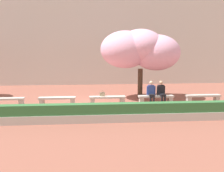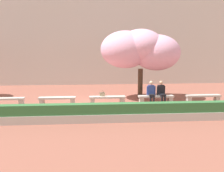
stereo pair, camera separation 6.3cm
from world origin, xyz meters
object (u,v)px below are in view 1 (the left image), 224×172
stone_bench_near_west (5,100)px  person_seated_left (151,91)px  cherry_tree_main (140,50)px  stone_bench_center (57,100)px  stone_bench_far_east (203,97)px  stone_bench_east_end (156,98)px  person_seated_right (161,91)px  handbag (102,94)px  stone_bench_near_east (107,99)px

stone_bench_near_west → person_seated_left: size_ratio=1.56×
stone_bench_near_west → cherry_tree_main: size_ratio=0.41×
stone_bench_center → cherry_tree_main: 5.85m
stone_bench_far_east → person_seated_left: 3.10m
stone_bench_near_west → stone_bench_east_end: size_ratio=1.00×
stone_bench_east_end → stone_bench_far_east: size_ratio=1.00×
stone_bench_center → person_seated_left: bearing=-0.6°
person_seated_left → cherry_tree_main: size_ratio=0.26×
stone_bench_near_west → stone_bench_far_east: (11.14, 0.00, 0.00)m
stone_bench_center → cherry_tree_main: bearing=17.6°
stone_bench_far_east → person_seated_right: size_ratio=1.56×
person_seated_left → handbag: person_seated_left is taller
stone_bench_east_end → stone_bench_far_east: 2.78m
stone_bench_near_east → stone_bench_east_end: bearing=0.0°
person_seated_right → handbag: person_seated_right is taller
stone_bench_near_east → person_seated_right: (3.08, -0.05, 0.39)m
stone_bench_near_east → cherry_tree_main: 3.81m
person_seated_right → handbag: 3.37m
stone_bench_east_end → cherry_tree_main: 3.21m
stone_bench_near_west → person_seated_right: size_ratio=1.56×
stone_bench_near_west → stone_bench_near_east: 5.57m
stone_bench_center → stone_bench_near_east: 2.78m
stone_bench_near_west → stone_bench_near_east: (5.57, 0.00, 0.00)m
stone_bench_near_west → stone_bench_far_east: same height
stone_bench_near_west → cherry_tree_main: cherry_tree_main is taller
stone_bench_center → stone_bench_east_end: (5.57, 0.00, 0.00)m
stone_bench_center → person_seated_right: person_seated_right is taller
stone_bench_near_east → stone_bench_east_end: same height
stone_bench_near_east → person_seated_left: bearing=-1.2°
stone_bench_near_west → stone_bench_far_east: bearing=0.0°
stone_bench_far_east → cherry_tree_main: 4.65m
handbag → stone_bench_near_west: bearing=-179.7°
stone_bench_near_west → stone_bench_near_east: bearing=0.0°
stone_bench_near_west → person_seated_right: (8.65, -0.05, 0.39)m
stone_bench_center → handbag: bearing=0.6°
stone_bench_far_east → cherry_tree_main: size_ratio=0.41×
stone_bench_center → stone_bench_far_east: 8.35m
cherry_tree_main → handbag: bearing=-147.7°
stone_bench_east_end → person_seated_right: (0.30, -0.05, 0.39)m
cherry_tree_main → stone_bench_near_west: bearing=-168.5°
handbag → cherry_tree_main: cherry_tree_main is taller
stone_bench_far_east → cherry_tree_main: bearing=155.5°
stone_bench_east_end → handbag: bearing=179.5°
stone_bench_near_east → cherry_tree_main: size_ratio=0.41×
stone_bench_near_west → stone_bench_east_end: 8.35m
person_seated_left → handbag: size_ratio=3.81×
stone_bench_far_east → handbag: bearing=179.7°
stone_bench_east_end → person_seated_left: (-0.29, -0.05, 0.39)m
person_seated_left → stone_bench_near_west: bearing=179.6°
person_seated_left → person_seated_right: size_ratio=1.00×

